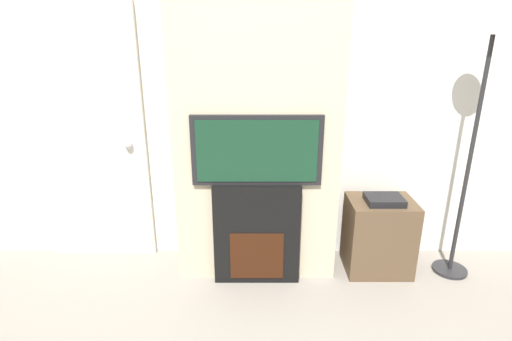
{
  "coord_description": "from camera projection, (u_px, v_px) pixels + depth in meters",
  "views": [
    {
      "loc": [
        -0.01,
        -0.99,
        1.77
      ],
      "look_at": [
        0.0,
        1.6,
        0.86
      ],
      "focal_mm": 28.0,
      "sensor_mm": 36.0,
      "label": 1
    }
  ],
  "objects": [
    {
      "name": "wall_back",
      "position": [
        256.0,
        90.0,
        2.99
      ],
      "size": [
        6.0,
        0.06,
        2.7
      ],
      "color": "silver",
      "rests_on": "ground_plane"
    },
    {
      "name": "chimney_breast",
      "position": [
        256.0,
        95.0,
        2.77
      ],
      "size": [
        1.16,
        0.4,
        2.7
      ],
      "color": "beige",
      "rests_on": "ground_plane"
    },
    {
      "name": "fireplace",
      "position": [
        256.0,
        233.0,
        2.9
      ],
      "size": [
        0.62,
        0.15,
        0.76
      ],
      "color": "black",
      "rests_on": "ground_plane"
    },
    {
      "name": "television",
      "position": [
        256.0,
        150.0,
        2.69
      ],
      "size": [
        0.89,
        0.07,
        0.49
      ],
      "color": "black",
      "rests_on": "fireplace"
    },
    {
      "name": "floor_lamp",
      "position": [
        479.0,
        107.0,
        2.69
      ],
      "size": [
        0.25,
        0.25,
        1.85
      ],
      "color": "#262628",
      "rests_on": "ground_plane"
    },
    {
      "name": "media_stand",
      "position": [
        378.0,
        234.0,
        3.06
      ],
      "size": [
        0.49,
        0.38,
        0.63
      ],
      "color": "brown",
      "rests_on": "ground_plane"
    },
    {
      "name": "entry_door",
      "position": [
        91.0,
        139.0,
        3.05
      ],
      "size": [
        0.83,
        0.09,
        1.98
      ],
      "color": "silver",
      "rests_on": "ground_plane"
    }
  ]
}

